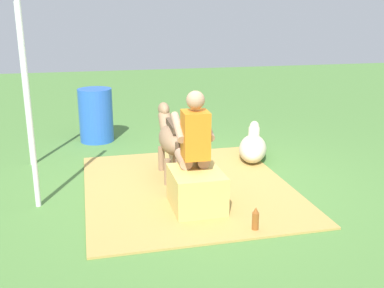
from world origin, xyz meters
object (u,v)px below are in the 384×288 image
pony_standing (171,138)px  pony_lying (253,146)px  hay_bale (196,190)px  tent_pole_right (25,87)px  water_barrel (96,115)px  tent_pole_left (29,109)px  soda_bottle (255,220)px  person_seated (193,143)px

pony_standing → pony_lying: (0.47, -1.34, -0.34)m
hay_bale → tent_pole_right: (2.04, 1.93, 0.91)m
water_barrel → tent_pole_left: bearing=163.8°
water_barrel → tent_pole_right: size_ratio=0.40×
hay_bale → water_barrel: (3.09, 0.98, 0.23)m
tent_pole_left → tent_pole_right: (1.55, 0.20, 0.00)m
hay_bale → soda_bottle: (-0.66, -0.44, -0.10)m
pony_standing → tent_pole_right: bearing=63.5°
person_seated → water_barrel: 3.10m
person_seated → pony_lying: (1.42, -1.27, -0.54)m
person_seated → tent_pole_left: size_ratio=0.59×
pony_lying → tent_pole_right: size_ratio=0.59×
water_barrel → tent_pole_left: (-2.59, 0.75, 0.68)m
water_barrel → soda_bottle: bearing=-159.2°
water_barrel → person_seated: bearing=-161.5°
pony_standing → tent_pole_right: size_ratio=0.60×
pony_standing → tent_pole_left: tent_pole_left is taller
water_barrel → tent_pole_left: size_ratio=0.40×
pony_lying → soda_bottle: size_ratio=5.09×
pony_lying → tent_pole_right: tent_pole_right is taller
person_seated → soda_bottle: size_ratio=5.07×
person_seated → soda_bottle: person_seated is taller
soda_bottle → hay_bale: bearing=33.9°
person_seated → water_barrel: bearing=18.5°
tent_pole_right → person_seated: bearing=-134.1°
hay_bale → person_seated: (0.16, -0.00, 0.50)m
pony_standing → water_barrel: water_barrel is taller
hay_bale → tent_pole_right: 2.95m
pony_standing → pony_lying: bearing=-70.9°
tent_pole_right → pony_lying: bearing=-98.2°
water_barrel → hay_bale: bearing=-162.5°
soda_bottle → water_barrel: bearing=20.8°
hay_bale → soda_bottle: 0.80m
soda_bottle → water_barrel: (3.75, 1.42, 0.32)m
water_barrel → tent_pole_right: 1.57m
pony_lying → water_barrel: water_barrel is taller
soda_bottle → tent_pole_left: size_ratio=0.12×
person_seated → tent_pole_right: bearing=45.9°
soda_bottle → pony_lying: bearing=-20.2°
pony_standing → tent_pole_left: size_ratio=0.60×
tent_pole_left → tent_pole_right: bearing=7.6°
tent_pole_right → water_barrel: bearing=-42.4°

